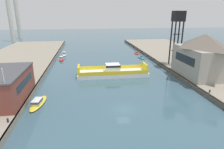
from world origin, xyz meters
TOP-DOWN VIEW (x-y plane):
  - ground_plane at (0.00, 0.00)m, footprint 400.00×400.00m
  - quay_right at (32.73, 20.00)m, footprint 28.00×140.00m
  - chain_ferry at (0.94, 21.20)m, footprint 20.83×6.66m
  - moored_boat_near_left at (15.96, 42.21)m, footprint 2.62×6.07m
  - moored_boat_near_right at (-16.85, 4.24)m, footprint 3.20×7.71m
  - moored_boat_mid_left at (-15.93, 52.01)m, footprint 1.88×5.04m
  - moored_boat_mid_right at (16.59, 51.56)m, footprint 2.85×6.32m
  - moored_boat_far_left at (-16.26, 43.29)m, footprint 2.00×5.03m
  - harbormaster_building at (-23.25, 5.35)m, footprint 8.40×14.78m
  - warehouse_shed at (24.43, 13.98)m, footprint 10.26×14.39m
  - crane_tower at (22.34, 25.81)m, footprint 3.29×3.29m
  - flagpole at (-20.17, -1.31)m, footprint 0.20×0.20m
  - bollard_left_fore at (-19.57, -4.00)m, footprint 0.32×0.32m
  - bollard_left_mid at (-19.57, 2.44)m, footprint 0.32×0.32m
  - bollard_right_mid at (19.57, 2.39)m, footprint 0.32×0.32m
  - bollard_left_aft at (-19.57, 8.12)m, footprint 0.32×0.32m
  - bollard_right_aft at (19.57, 7.30)m, footprint 0.32×0.32m
  - smokestack_distant_a at (-52.87, 116.24)m, footprint 2.84×2.84m
  - smokestack_distant_b at (-52.47, 100.41)m, footprint 2.67×2.67m

SIDE VIEW (x-z plane):
  - ground_plane at x=0.00m, z-range 0.00..0.00m
  - moored_boat_mid_right at x=16.59m, z-range -0.24..0.62m
  - moored_boat_near_left at x=15.96m, z-range -0.24..0.62m
  - moored_boat_near_right at x=-16.85m, z-range -0.18..1.19m
  - moored_boat_far_left at x=-16.26m, z-range -0.19..1.27m
  - moored_boat_mid_left at x=-15.93m, z-range -0.21..1.43m
  - quay_right at x=32.73m, z-range 0.00..1.25m
  - chain_ferry at x=0.94m, z-range -0.68..2.82m
  - bollard_left_fore at x=-19.57m, z-range 1.29..2.00m
  - bollard_left_mid at x=-19.57m, z-range 1.29..2.00m
  - bollard_right_mid at x=19.57m, z-range 1.29..2.00m
  - bollard_left_aft at x=-19.57m, z-range 1.29..2.00m
  - bollard_right_aft at x=19.57m, z-range 1.29..2.00m
  - harbormaster_building at x=-23.25m, z-range 1.25..6.97m
  - flagpole at x=-20.17m, z-range 1.41..9.61m
  - warehouse_shed at x=24.43m, z-range 1.25..12.62m
  - crane_tower at x=22.34m, z-range 6.14..23.36m
  - smokestack_distant_a at x=-52.87m, z-range 1.03..34.77m
  - smokestack_distant_b at x=-52.47m, z-range 1.04..38.22m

